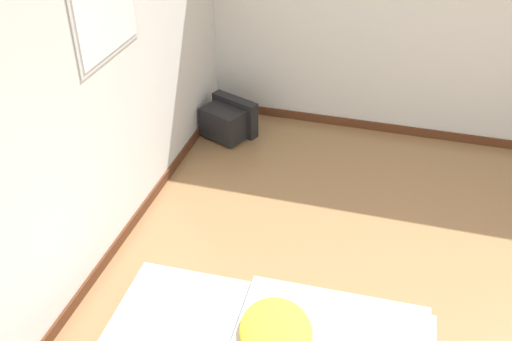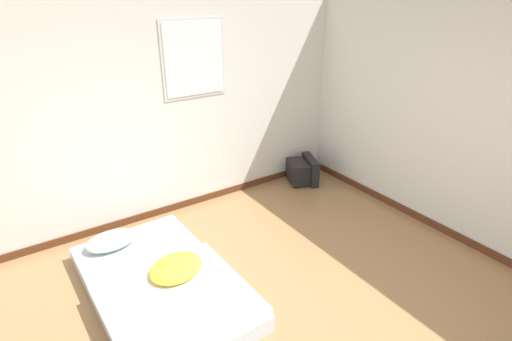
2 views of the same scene
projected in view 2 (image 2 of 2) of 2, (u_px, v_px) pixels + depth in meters
name	position (u px, v px, depth m)	size (l,w,h in m)	color
wall_back	(145.00, 116.00, 4.54)	(7.74, 0.08, 2.60)	silver
mattress_bed	(161.00, 284.00, 3.73)	(1.24, 2.02, 0.31)	silver
crt_tv	(303.00, 171.00, 5.85)	(0.52, 0.57, 0.37)	black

